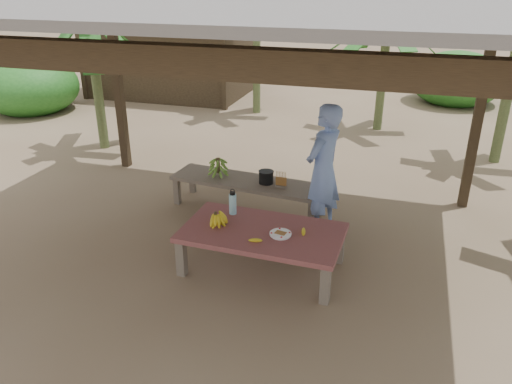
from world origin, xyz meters
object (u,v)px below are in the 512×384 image
(ripe_banana_bunch, at_px, (216,217))
(cooking_pot, at_px, (266,177))
(work_table, at_px, (262,235))
(water_flask, at_px, (233,203))
(bench, at_px, (247,184))
(woman, at_px, (323,170))
(plate, at_px, (280,234))

(ripe_banana_bunch, xyz_separation_m, cooking_pot, (0.19, 1.44, -0.04))
(work_table, relative_size, water_flask, 5.62)
(bench, relative_size, cooking_pot, 11.07)
(ripe_banana_bunch, height_order, woman, woman)
(work_table, bearing_deg, woman, 69.04)
(cooking_pot, distance_m, woman, 0.95)
(ripe_banana_bunch, height_order, cooking_pot, ripe_banana_bunch)
(cooking_pot, height_order, woman, woman)
(work_table, distance_m, bench, 1.60)
(work_table, xyz_separation_m, water_flask, (-0.46, 0.30, 0.20))
(ripe_banana_bunch, distance_m, plate, 0.79)
(work_table, height_order, cooking_pot, cooking_pot)
(cooking_pot, bearing_deg, water_flask, -94.45)
(ripe_banana_bunch, relative_size, woman, 0.15)
(plate, xyz_separation_m, water_flask, (-0.69, 0.36, 0.12))
(water_flask, relative_size, cooking_pot, 1.60)
(cooking_pot, bearing_deg, woman, -20.27)
(woman, bearing_deg, ripe_banana_bunch, -20.19)
(work_table, bearing_deg, plate, -13.35)
(bench, bearing_deg, work_table, -60.29)
(bench, bearing_deg, plate, -54.34)
(ripe_banana_bunch, relative_size, cooking_pot, 1.31)
(water_flask, bearing_deg, work_table, -33.22)
(ripe_banana_bunch, xyz_separation_m, woman, (1.03, 1.13, 0.28))
(woman, bearing_deg, bench, -84.03)
(water_flask, height_order, cooking_pot, water_flask)
(water_flask, distance_m, woman, 1.27)
(ripe_banana_bunch, relative_size, water_flask, 0.82)
(plate, relative_size, woman, 0.14)
(plate, bearing_deg, bench, 120.17)
(bench, relative_size, woman, 1.31)
(work_table, relative_size, woman, 1.06)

